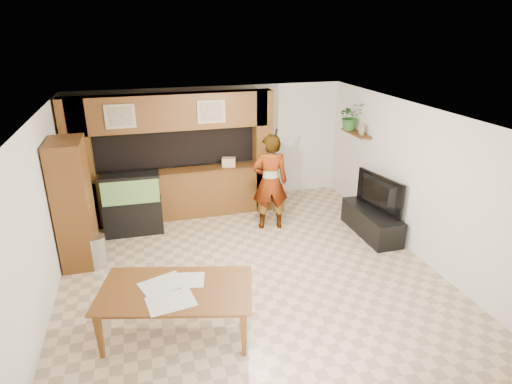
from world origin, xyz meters
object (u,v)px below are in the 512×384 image
object	(u,v)px
television	(375,194)
dining_table	(177,313)
aquarium	(132,205)
person	(270,182)
pantry_cabinet	(74,204)

from	to	relation	value
television	dining_table	xyz separation A→B (m)	(-3.95, -1.94, -0.50)
aquarium	person	size ratio (longest dim) A/B	0.63
aquarium	person	world-z (taller)	person
pantry_cabinet	dining_table	xyz separation A→B (m)	(1.40, -2.37, -0.73)
pantry_cabinet	person	world-z (taller)	pantry_cabinet
dining_table	person	bearing A→B (deg)	66.88
pantry_cabinet	person	size ratio (longest dim) A/B	1.11
person	dining_table	bearing A→B (deg)	61.56
aquarium	person	xyz separation A→B (m)	(2.63, -0.46, 0.37)
aquarium	television	world-z (taller)	aquarium
pantry_cabinet	person	bearing A→B (deg)	6.29
pantry_cabinet	person	distance (m)	3.55
aquarium	dining_table	size ratio (longest dim) A/B	0.62
television	person	world-z (taller)	person
aquarium	television	xyz separation A→B (m)	(4.45, -1.28, 0.25)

